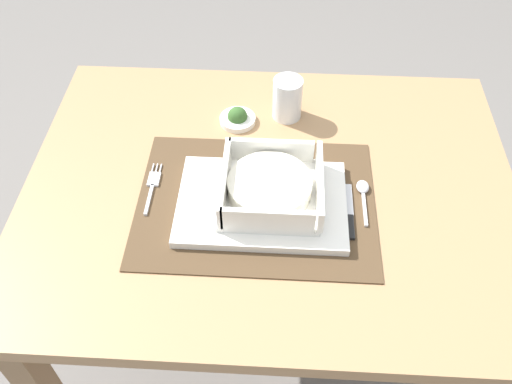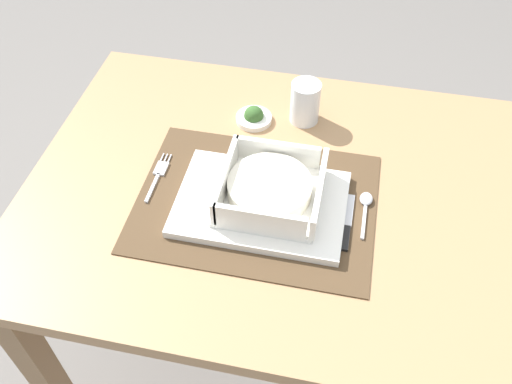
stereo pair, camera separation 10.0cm
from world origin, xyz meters
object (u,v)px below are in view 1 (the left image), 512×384
Objects in this scene: drinking_glass at (287,100)px; condiment_saucer at (238,118)px; porridge_bowl at (272,188)px; fork at (153,184)px; butter_knife at (350,214)px; spoon at (363,190)px; dining_table at (269,219)px.

drinking_glass reaches higher than condiment_saucer.
fork is (-0.23, 0.03, -0.04)m from porridge_bowl.
butter_knife is 1.41× the size of drinking_glass.
fork is at bearing 167.30° from butter_knife.
butter_knife is (0.37, -0.05, 0.00)m from fork.
condiment_saucer is at bearing 109.76° from porridge_bowl.
butter_knife is 0.30m from drinking_glass.
drinking_glass is at bearing 84.64° from porridge_bowl.
fork is 0.40m from spoon.
condiment_saucer reaches higher than butter_knife.
fork is 0.34m from drinking_glass.
porridge_bowl is 1.60× the size of spoon.
spoon is 0.07m from butter_knife.
spoon is 0.31m from condiment_saucer.
spoon is 1.23× the size of drinking_glass.
porridge_bowl is 2.37× the size of condiment_saucer.
butter_knife reaches higher than fork.
drinking_glass is (0.03, 0.21, 0.14)m from dining_table.
drinking_glass is (-0.12, 0.28, 0.03)m from butter_knife.
spoon is at bearing -2.54° from dining_table.
dining_table is at bearing 95.49° from porridge_bowl.
dining_table is 0.25m from fork.
condiment_saucer is (-0.08, 0.22, -0.03)m from porridge_bowl.
fork reaches higher than dining_table.
drinking_glass is (-0.15, 0.22, 0.03)m from spoon.
drinking_glass is (0.25, 0.22, 0.04)m from fork.
dining_table is 0.19m from butter_knife.
dining_table is 0.23m from condiment_saucer.
porridge_bowl reaches higher than butter_knife.
porridge_bowl is 1.97× the size of drinking_glass.
dining_table is at bearing -67.22° from condiment_saucer.
drinking_glass is (0.02, 0.25, -0.00)m from porridge_bowl.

